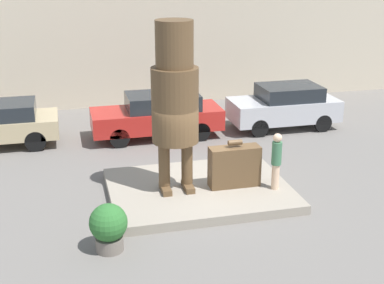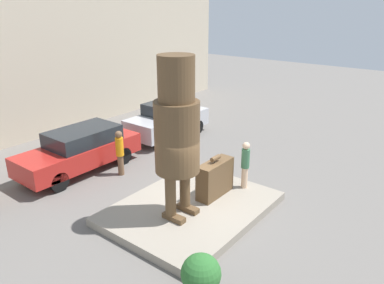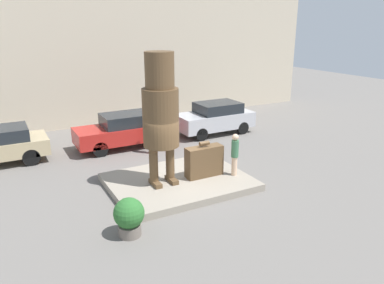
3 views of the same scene
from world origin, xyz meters
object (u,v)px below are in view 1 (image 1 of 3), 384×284
object	(u,v)px
parked_car_silver	(285,106)
worker_hivis	(185,123)
statue_figure	(175,94)
tourist	(276,159)
parked_car_red	(158,114)
giant_suitcase	(234,166)
planter_pot	(109,226)

from	to	relation	value
parked_car_silver	worker_hivis	world-z (taller)	worker_hivis
statue_figure	tourist	size ratio (longest dim) A/B	2.85
tourist	parked_car_red	xyz separation A→B (m)	(-2.12, 5.71, -0.26)
tourist	parked_car_silver	distance (m)	6.27
statue_figure	worker_hivis	size ratio (longest dim) A/B	2.66
parked_car_red	parked_car_silver	xyz separation A→B (m)	(4.81, -0.05, 0.01)
parked_car_silver	worker_hivis	xyz separation A→B (m)	(-4.16, -1.38, 0.07)
giant_suitcase	tourist	size ratio (longest dim) A/B	0.88
tourist	statue_figure	bearing A→B (deg)	166.35
parked_car_red	parked_car_silver	world-z (taller)	parked_car_silver
planter_pot	statue_figure	bearing A→B (deg)	48.93
planter_pot	worker_hivis	world-z (taller)	worker_hivis
parked_car_red	worker_hivis	distance (m)	1.56
parked_car_red	planter_pot	bearing A→B (deg)	71.42
statue_figure	parked_car_red	world-z (taller)	statue_figure
giant_suitcase	parked_car_red	size ratio (longest dim) A/B	0.30
giant_suitcase	parked_car_silver	distance (m)	6.37
giant_suitcase	parked_car_red	xyz separation A→B (m)	(-1.12, 5.24, 0.03)
parked_car_red	worker_hivis	world-z (taller)	worker_hivis
statue_figure	planter_pot	world-z (taller)	statue_figure
statue_figure	parked_car_silver	distance (m)	7.57
giant_suitcase	worker_hivis	bearing A→B (deg)	97.04
parked_car_red	worker_hivis	xyz separation A→B (m)	(0.65, -1.42, 0.08)
giant_suitcase	tourist	bearing A→B (deg)	-25.01
statue_figure	tourist	bearing A→B (deg)	-13.65
parked_car_silver	planter_pot	size ratio (longest dim) A/B	3.63
planter_pot	worker_hivis	xyz separation A→B (m)	(3.13, 5.97, 0.33)
parked_car_red	parked_car_silver	bearing A→B (deg)	179.45
giant_suitcase	parked_car_red	distance (m)	5.36
giant_suitcase	worker_hivis	xyz separation A→B (m)	(-0.47, 3.82, 0.11)
tourist	parked_car_red	world-z (taller)	tourist
parked_car_red	planter_pot	xyz separation A→B (m)	(-2.49, -7.40, -0.25)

